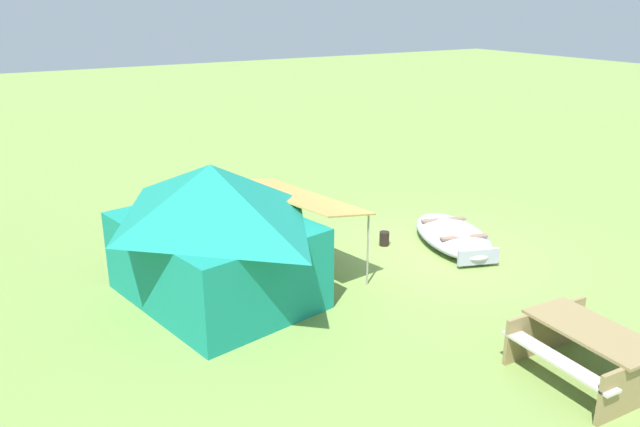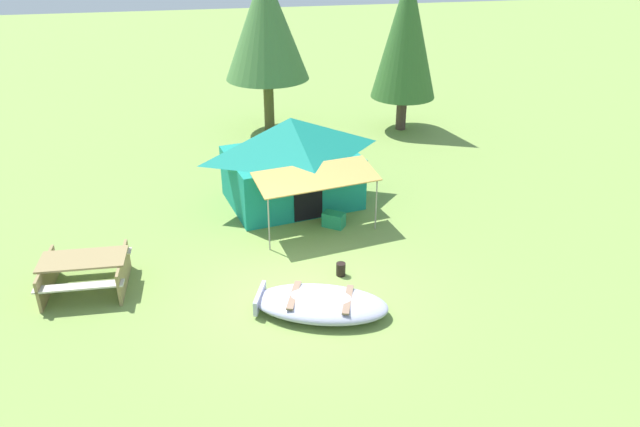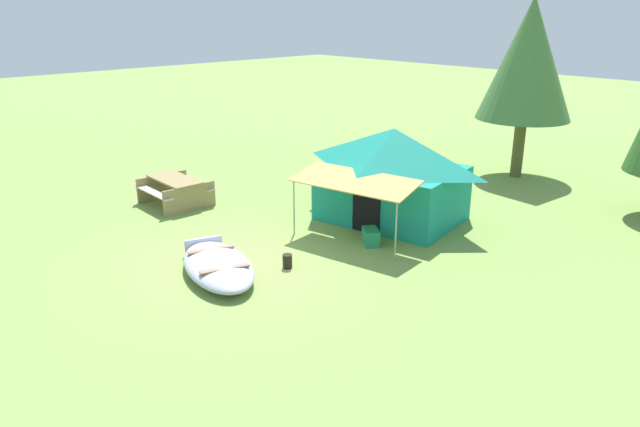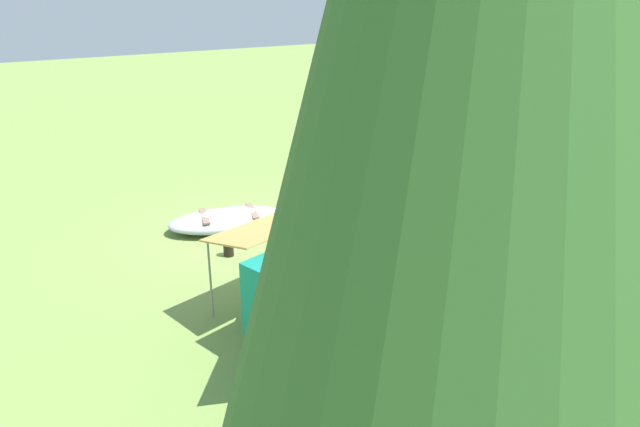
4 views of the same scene
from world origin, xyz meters
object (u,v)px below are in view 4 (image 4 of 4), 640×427
at_px(beached_rowboat, 230,220).
at_px(fuel_can, 228,249).
at_px(canvas_cabin_tent, 379,262).
at_px(picnic_table, 434,189).
at_px(cooler_box, 275,296).

xyz_separation_m(beached_rowboat, fuel_can, (0.71, 1.26, -0.06)).
xyz_separation_m(canvas_cabin_tent, picnic_table, (-4.88, -3.39, -0.75)).
distance_m(picnic_table, fuel_can, 5.38).
height_order(picnic_table, fuel_can, picnic_table).
distance_m(beached_rowboat, canvas_cabin_tent, 5.27).
bearing_deg(canvas_cabin_tent, cooler_box, -64.27).
bearing_deg(beached_rowboat, picnic_table, 159.03).
bearing_deg(canvas_cabin_tent, fuel_can, -83.23).
distance_m(canvas_cabin_tent, cooler_box, 2.11).
distance_m(picnic_table, cooler_box, 5.94).
distance_m(beached_rowboat, picnic_table, 4.97).
distance_m(canvas_cabin_tent, fuel_can, 4.08).
bearing_deg(fuel_can, canvas_cabin_tent, 96.77).
distance_m(beached_rowboat, fuel_can, 1.45).
bearing_deg(canvas_cabin_tent, picnic_table, -145.26).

